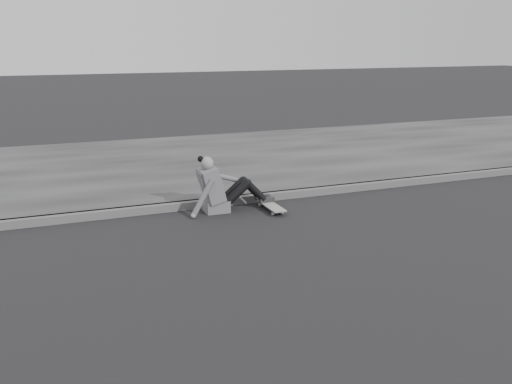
% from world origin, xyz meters
% --- Properties ---
extents(ground, '(80.00, 80.00, 0.00)m').
position_xyz_m(ground, '(0.00, 0.00, 0.00)').
color(ground, black).
rests_on(ground, ground).
extents(curb, '(24.00, 0.16, 0.12)m').
position_xyz_m(curb, '(0.00, 2.58, 0.06)').
color(curb, '#515151').
rests_on(curb, ground).
extents(sidewalk, '(24.00, 6.00, 0.12)m').
position_xyz_m(sidewalk, '(0.00, 5.60, 0.06)').
color(sidewalk, '#333333').
rests_on(sidewalk, ground).
extents(skateboard, '(0.20, 0.78, 0.09)m').
position_xyz_m(skateboard, '(-1.92, 2.04, 0.07)').
color(skateboard, gray).
rests_on(skateboard, ground).
extents(seated_woman, '(1.38, 0.46, 0.88)m').
position_xyz_m(seated_woman, '(-2.65, 2.29, 0.36)').
color(seated_woman, '#5B5B5E').
rests_on(seated_woman, ground).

